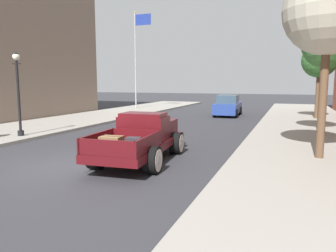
% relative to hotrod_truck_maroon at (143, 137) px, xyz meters
% --- Properties ---
extents(ground_plane, '(140.00, 140.00, 0.00)m').
position_rel_hotrod_truck_maroon_xyz_m(ground_plane, '(-1.66, -1.61, -0.75)').
color(ground_plane, '#333338').
extents(sidewalk_right, '(5.50, 64.00, 0.15)m').
position_rel_hotrod_truck_maroon_xyz_m(sidewalk_right, '(5.59, -1.61, -0.68)').
color(sidewalk_right, '#9E998E').
rests_on(sidewalk_right, ground).
extents(hotrod_truck_maroon, '(2.45, 5.04, 1.58)m').
position_rel_hotrod_truck_maroon_xyz_m(hotrod_truck_maroon, '(0.00, 0.00, 0.00)').
color(hotrod_truck_maroon, '#510F14').
rests_on(hotrod_truck_maroon, ground).
extents(car_background_blue, '(1.99, 4.36, 1.65)m').
position_rel_hotrod_truck_maroon_xyz_m(car_background_blue, '(-0.01, 15.56, 0.01)').
color(car_background_blue, '#284293').
rests_on(car_background_blue, ground).
extents(street_lamp_near, '(0.50, 0.32, 3.85)m').
position_rel_hotrod_truck_maroon_xyz_m(street_lamp_near, '(-7.00, 1.51, 1.63)').
color(street_lamp_near, black).
rests_on(street_lamp_near, sidewalk_left).
extents(flagpole, '(1.74, 0.16, 9.16)m').
position_rel_hotrod_truck_maroon_xyz_m(flagpole, '(-9.34, 18.37, 5.02)').
color(flagpole, '#B2B2B7').
rests_on(flagpole, sidewalk_left).
extents(street_tree_nearest, '(2.76, 2.76, 6.05)m').
position_rel_hotrod_truck_maroon_xyz_m(street_tree_nearest, '(5.58, 1.71, 4.03)').
color(street_tree_nearest, brown).
rests_on(street_tree_nearest, sidewalk_right).
extents(street_tree_second, '(2.33, 2.33, 5.42)m').
position_rel_hotrod_truck_maroon_xyz_m(street_tree_second, '(6.11, 7.18, 3.61)').
color(street_tree_second, brown).
rests_on(street_tree_second, sidewalk_right).
extents(street_tree_third, '(2.34, 2.34, 5.13)m').
position_rel_hotrod_truck_maroon_xyz_m(street_tree_third, '(6.33, 14.64, 3.32)').
color(street_tree_third, brown).
rests_on(street_tree_third, sidewalk_right).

